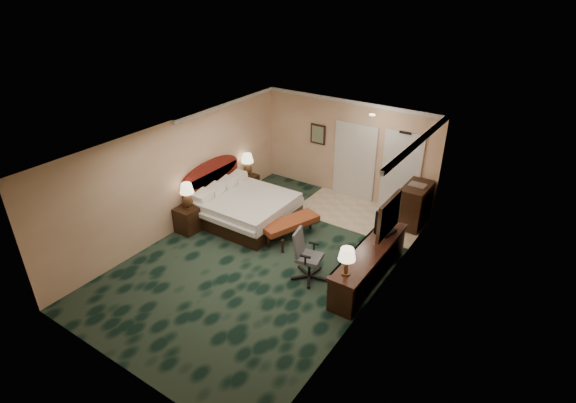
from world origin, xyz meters
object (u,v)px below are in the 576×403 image
Objects in this scene: bed at (247,209)px; lamp_near at (187,196)px; nightstand_far at (249,185)px; desk_chair at (310,256)px; desk at (369,264)px; lamp_far at (248,165)px; bed_bench at (290,229)px; nightstand_near at (189,219)px; tv at (388,219)px; minibar at (415,205)px.

lamp_near reaches higher than bed.
nightstand_far is 4.17m from desk_chair.
lamp_far is at bearing 158.32° from desk.
desk is (2.20, -0.45, 0.14)m from bed_bench.
nightstand_far is 0.38× the size of bed_bench.
bed is at bearing 171.72° from desk.
lamp_near is 4.48m from desk.
lamp_near is at bearing -134.46° from bed_bench.
nightstand_near is 1.16× the size of nightstand_far.
lamp_near is 0.45× the size of bed_bench.
lamp_near is at bearing -152.69° from tv.
nightstand_near is 0.98× the size of lamp_far.
nightstand_far is at bearing 126.56° from bed.
bed_bench is (1.35, -0.07, -0.09)m from bed.
lamp_far is at bearing 169.98° from bed_bench.
bed is 3.33× the size of lamp_near.
desk is (3.55, -0.52, 0.04)m from bed.
minibar is at bearing 66.00° from bed_bench.
lamp_near is at bearing -143.24° from minibar.
lamp_near is (0.02, 0.02, 0.63)m from nightstand_near.
nightstand_far is at bearing 90.82° from nightstand_near.
lamp_near reaches higher than desk.
lamp_near is at bearing -172.34° from desk.
desk_chair is at bearing -24.11° from bed.
nightstand_near is 0.99× the size of lamp_near.
nightstand_far is 0.50× the size of desk_chair.
bed is 4.14m from minibar.
desk is 2.47× the size of minibar.
bed_bench is 1.31× the size of desk_chair.
desk reaches higher than bed_bench.
lamp_far is 0.60× the size of minibar.
minibar is (2.17, 2.23, 0.29)m from bed_bench.
bed is 3.59m from desk.
lamp_near reaches higher than bed_bench.
bed is 3.37× the size of nightstand_near.
bed is at bearing 52.31° from lamp_near.
nightstand_far is 0.85× the size of lamp_far.
nightstand_near is 2.37m from nightstand_far.
tv is 0.80× the size of desk_chair.
nightstand_near is 4.71m from tv.
desk_chair is (2.51, -1.12, 0.21)m from bed.
nightstand_far is 0.85× the size of lamp_near.
desk reaches higher than nightstand_far.
nightstand_near is at bearing -127.93° from bed.
desk is at bearing -8.28° from bed.
nightstand_near is 2.46m from lamp_far.
bed is 1.98× the size of minibar.
bed is at bearing 144.51° from desk_chair.
nightstand_near is 2.47m from bed_bench.
lamp_far reaches higher than bed.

